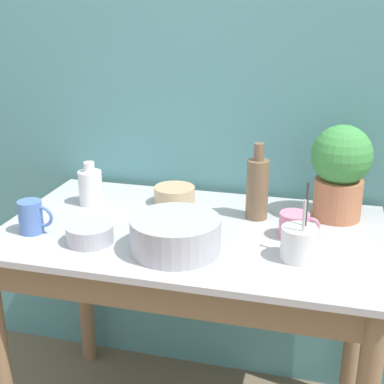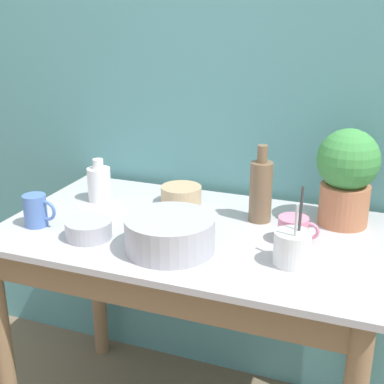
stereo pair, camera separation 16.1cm
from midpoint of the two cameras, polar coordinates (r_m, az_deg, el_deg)
name	(u,v)px [view 1 (the left image)]	position (r m, az deg, el deg)	size (l,w,h in m)	color
wall_back	(221,78)	(1.92, 0.63, 12.02)	(6.00, 0.05, 2.40)	teal
counter_table	(190,279)	(1.71, -2.95, -9.30)	(1.17, 0.69, 0.79)	#846647
potted_plant	(340,169)	(1.72, 13.01, 2.38)	(0.19, 0.19, 0.31)	#B7704C
bowl_wash_large	(176,235)	(1.50, -4.85, -4.62)	(0.26, 0.26, 0.10)	#A8A8B2
bottle_tall	(257,187)	(1.70, 4.32, 0.44)	(0.07, 0.07, 0.25)	brown
bottle_short	(90,187)	(1.88, -13.22, 0.51)	(0.08, 0.08, 0.15)	white
mug_pink	(295,225)	(1.60, 8.08, -3.61)	(0.12, 0.09, 0.08)	pink
mug_blue	(32,217)	(1.71, -19.37, -2.57)	(0.11, 0.07, 0.10)	#4C70B7
bowl_small_tan	(175,195)	(1.85, -4.38, -0.40)	(0.14, 0.14, 0.06)	tan
bowl_small_steel	(90,234)	(1.60, -13.72, -4.41)	(0.14, 0.14, 0.05)	#A8A8B2
utensil_cup	(299,243)	(1.46, 8.26, -5.49)	(0.10, 0.10, 0.21)	silver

